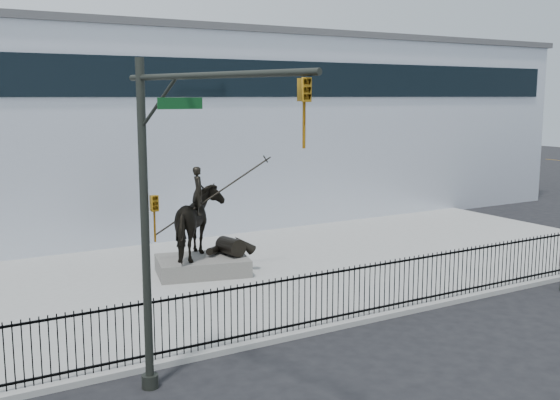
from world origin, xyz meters
TOP-DOWN VIEW (x-y plane):
  - ground at (0.00, 0.00)m, footprint 120.00×120.00m
  - plaza at (0.00, 7.00)m, footprint 30.00×12.00m
  - building at (0.00, 20.00)m, footprint 44.00×14.00m
  - picket_fence at (0.00, 1.25)m, footprint 22.10×0.10m
  - statue_plinth at (-2.47, 7.62)m, footprint 3.47×2.77m
  - equestrian_statue at (-2.42, 7.61)m, footprint 3.82×2.85m
  - traffic_signal_left at (-6.75, -0.62)m, footprint 1.52×4.84m

SIDE VIEW (x-z plane):
  - ground at x=0.00m, z-range 0.00..0.00m
  - plaza at x=0.00m, z-range 0.00..0.15m
  - statue_plinth at x=-2.47m, z-range 0.15..0.72m
  - picket_fence at x=0.00m, z-range 0.15..1.65m
  - equestrian_statue at x=-2.42m, z-range 0.26..3.59m
  - traffic_signal_left at x=-6.75m, z-range 0.53..7.53m
  - building at x=0.00m, z-range 0.00..9.00m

